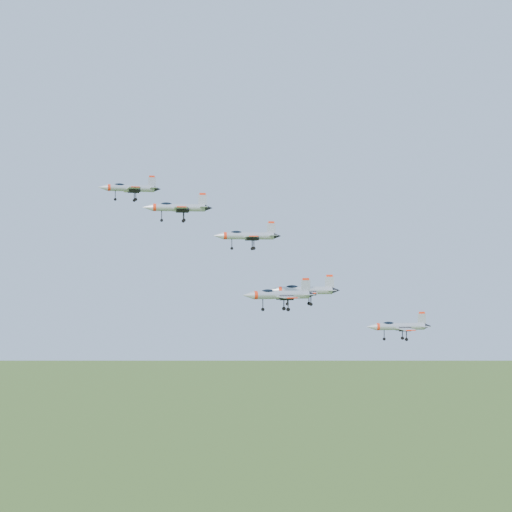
{
  "coord_description": "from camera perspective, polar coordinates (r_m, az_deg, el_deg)",
  "views": [
    {
      "loc": [
        5.7,
        -130.45,
        134.97
      ],
      "look_at": [
        5.02,
        -1.94,
        136.52
      ],
      "focal_mm": 50.0,
      "sensor_mm": 36.0,
      "label": 1
    }
  ],
  "objects": [
    {
      "name": "jet_left_low",
      "position": [
        133.74,
        3.78,
        -2.75
      ],
      "size": [
        13.78,
        11.41,
        3.68
      ],
      "rotation": [
        0.0,
        0.0,
        0.08
      ],
      "color": "#A0A6AD"
    },
    {
      "name": "jet_left_high",
      "position": [
        132.33,
        -0.76,
        1.64
      ],
      "size": [
        12.79,
        10.69,
        3.42
      ],
      "rotation": [
        0.0,
        0.0,
        0.15
      ],
      "color": "#A0A6AD"
    },
    {
      "name": "jet_lead",
      "position": [
        148.14,
        -10.12,
        5.38
      ],
      "size": [
        12.58,
        10.73,
        3.43
      ],
      "rotation": [
        0.0,
        0.0,
        0.31
      ],
      "color": "#A0A6AD"
    },
    {
      "name": "jet_right_high",
      "position": [
        117.31,
        -6.34,
        3.88
      ],
      "size": [
        11.5,
        9.62,
        3.08
      ],
      "rotation": [
        0.0,
        0.0,
        0.16
      ],
      "color": "#A0A6AD"
    },
    {
      "name": "jet_right_low",
      "position": [
        114.2,
        1.85,
        -3.11
      ],
      "size": [
        12.3,
        10.44,
        3.34
      ],
      "rotation": [
        0.0,
        0.0,
        0.27
      ],
      "color": "#A0A6AD"
    },
    {
      "name": "jet_trail",
      "position": [
        132.9,
        11.31,
        -5.53
      ],
      "size": [
        12.33,
        10.28,
        3.3
      ],
      "rotation": [
        0.0,
        0.0,
        0.13
      ],
      "color": "#A0A6AD"
    }
  ]
}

